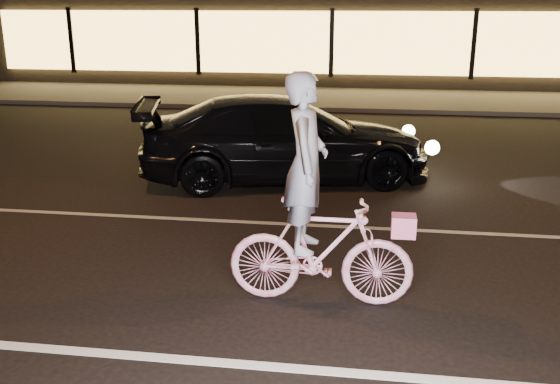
# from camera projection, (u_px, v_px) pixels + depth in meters

# --- Properties ---
(ground) EXTENTS (90.00, 90.00, 0.00)m
(ground) POSITION_uv_depth(u_px,v_px,m) (244.00, 286.00, 6.80)
(ground) COLOR black
(ground) RESTS_ON ground
(lane_stripe_near) EXTENTS (60.00, 0.12, 0.01)m
(lane_stripe_near) POSITION_uv_depth(u_px,v_px,m) (211.00, 362.00, 5.38)
(lane_stripe_near) COLOR silver
(lane_stripe_near) RESTS_ON ground
(lane_stripe_far) EXTENTS (60.00, 0.10, 0.01)m
(lane_stripe_far) POSITION_uv_depth(u_px,v_px,m) (272.00, 223.00, 8.69)
(lane_stripe_far) COLOR gray
(lane_stripe_far) RESTS_ON ground
(sidewalk) EXTENTS (30.00, 4.00, 0.12)m
(sidewalk) POSITION_uv_depth(u_px,v_px,m) (327.00, 99.00, 19.07)
(sidewalk) COLOR #383533
(sidewalk) RESTS_ON ground
(storefront) EXTENTS (25.40, 8.42, 4.20)m
(storefront) POSITION_uv_depth(u_px,v_px,m) (339.00, 21.00, 24.09)
(storefront) COLOR black
(storefront) RESTS_ON ground
(cyclist) EXTENTS (1.87, 0.65, 2.36)m
(cyclist) POSITION_uv_depth(u_px,v_px,m) (317.00, 225.00, 6.21)
(cyclist) COLOR #DC2F70
(cyclist) RESTS_ON ground
(sedan) EXTENTS (5.26, 3.13, 1.43)m
(sedan) POSITION_uv_depth(u_px,v_px,m) (285.00, 139.00, 10.61)
(sedan) COLOR black
(sedan) RESTS_ON ground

